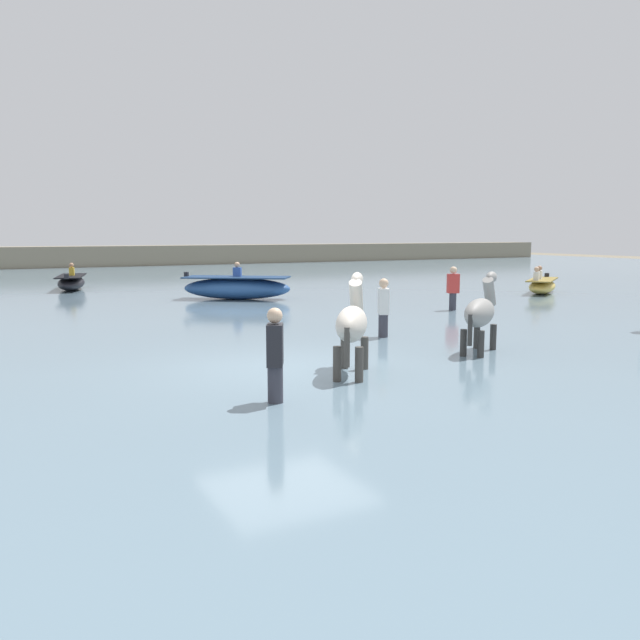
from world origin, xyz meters
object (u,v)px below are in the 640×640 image
(person_wading_close, at_px, (275,367))
(horse_trailing_grey, at_px, (481,315))
(boat_near_starboard, at_px, (237,288))
(person_onlooker_left, at_px, (453,293))
(person_wading_mid, at_px, (383,315))
(boat_distant_west, at_px, (71,282))
(horse_lead_pinto, at_px, (352,326))
(boat_mid_outer, at_px, (542,286))

(person_wading_close, bearing_deg, horse_trailing_grey, 17.88)
(horse_trailing_grey, distance_m, boat_near_starboard, 11.23)
(person_wading_close, distance_m, person_onlooker_left, 11.08)
(person_wading_mid, bearing_deg, boat_distant_west, 105.64)
(person_wading_close, bearing_deg, boat_distant_west, 90.25)
(person_wading_mid, bearing_deg, person_onlooker_left, 35.47)
(boat_near_starboard, bearing_deg, horse_trailing_grey, -87.44)
(person_wading_close, bearing_deg, person_onlooker_left, 39.12)
(person_onlooker_left, distance_m, person_wading_mid, 5.42)
(person_onlooker_left, bearing_deg, boat_distant_west, 125.67)
(horse_trailing_grey, relative_size, person_wading_close, 1.13)
(horse_lead_pinto, relative_size, person_wading_close, 1.18)
(horse_trailing_grey, bearing_deg, boat_near_starboard, 92.56)
(boat_near_starboard, bearing_deg, boat_mid_outer, -16.62)
(boat_mid_outer, height_order, person_wading_mid, person_wading_mid)
(boat_distant_west, height_order, person_wading_close, person_wading_close)
(boat_mid_outer, height_order, boat_near_starboard, boat_near_starboard)
(horse_lead_pinto, xyz_separation_m, person_onlooker_left, (6.84, 5.96, -0.27))
(boat_mid_outer, bearing_deg, person_wading_mid, -151.59)
(boat_distant_west, height_order, person_wading_mid, person_wading_mid)
(horse_lead_pinto, distance_m, boat_distant_west, 18.14)
(boat_mid_outer, xyz_separation_m, person_wading_mid, (-10.65, -5.76, 0.20))
(boat_near_starboard, relative_size, person_wading_mid, 2.24)
(boat_mid_outer, bearing_deg, boat_distant_west, 147.57)
(person_wading_close, relative_size, person_wading_mid, 1.00)
(boat_near_starboard, bearing_deg, boat_distant_west, 124.59)
(boat_near_starboard, bearing_deg, person_onlooker_left, -53.17)
(person_onlooker_left, bearing_deg, horse_lead_pinto, -138.94)
(horse_lead_pinto, relative_size, horse_trailing_grey, 1.05)
(boat_distant_west, xyz_separation_m, person_wading_mid, (4.26, -15.23, 0.19))
(boat_near_starboard, height_order, person_wading_close, person_wading_close)
(boat_distant_west, bearing_deg, person_wading_mid, -74.36)
(boat_mid_outer, bearing_deg, horse_lead_pinto, -146.75)
(person_wading_close, xyz_separation_m, person_wading_mid, (4.18, 3.84, 0.00))
(boat_distant_west, height_order, person_onlooker_left, person_onlooker_left)
(boat_near_starboard, bearing_deg, person_wading_mid, -90.62)
(boat_distant_west, distance_m, person_wading_mid, 15.82)
(person_wading_mid, bearing_deg, horse_lead_pinto, -130.78)
(horse_lead_pinto, distance_m, boat_mid_outer, 15.64)
(horse_trailing_grey, height_order, person_wading_mid, horse_trailing_grey)
(person_onlooker_left, bearing_deg, horse_trailing_grey, -125.01)
(horse_trailing_grey, bearing_deg, person_wading_close, -162.12)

